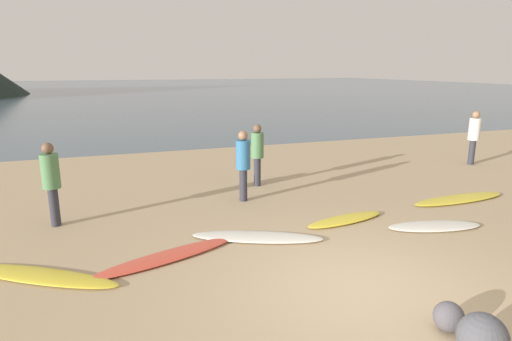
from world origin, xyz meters
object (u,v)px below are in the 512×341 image
(surfboard_3, at_px, (345,219))
(surfboard_1, at_px, (167,257))
(surfboard_0, at_px, (39,276))
(surfboard_2, at_px, (257,237))
(person_1, at_px, (51,178))
(person_2, at_px, (257,150))
(beach_rock_near, at_px, (449,317))
(surfboard_5, at_px, (459,199))
(beach_rock_far, at_px, (482,337))
(person_3, at_px, (474,133))
(surfboard_4, at_px, (434,226))
(person_0, at_px, (243,160))

(surfboard_3, bearing_deg, surfboard_1, 178.29)
(surfboard_0, xyz_separation_m, surfboard_2, (3.63, 0.31, 0.01))
(surfboard_2, distance_m, person_1, 4.24)
(person_2, distance_m, beach_rock_near, 6.99)
(surfboard_0, relative_size, person_2, 1.62)
(surfboard_5, bearing_deg, surfboard_0, -176.54)
(surfboard_3, distance_m, person_2, 3.45)
(surfboard_5, distance_m, beach_rock_far, 6.24)
(beach_rock_near, bearing_deg, person_3, 42.95)
(surfboard_1, distance_m, surfboard_2, 1.73)
(surfboard_0, bearing_deg, person_1, 122.43)
(beach_rock_near, bearing_deg, person_2, 89.68)
(surfboard_4, distance_m, surfboard_5, 2.25)
(surfboard_2, xyz_separation_m, person_2, (1.26, 3.49, 0.94))
(surfboard_3, relative_size, beach_rock_near, 5.21)
(surfboard_5, bearing_deg, person_2, 142.60)
(person_3, relative_size, beach_rock_near, 4.79)
(surfboard_5, height_order, person_0, person_0)
(surfboard_2, distance_m, person_3, 9.53)
(surfboard_2, xyz_separation_m, beach_rock_near, (1.22, -3.45, 0.14))
(surfboard_1, xyz_separation_m, person_1, (-1.89, 2.32, 0.96))
(surfboard_2, relative_size, person_0, 1.45)
(surfboard_3, distance_m, person_1, 5.98)
(surfboard_5, relative_size, person_3, 1.52)
(person_0, bearing_deg, surfboard_4, 32.91)
(surfboard_5, xyz_separation_m, person_3, (3.40, 2.98, 0.99))
(surfboard_4, xyz_separation_m, beach_rock_far, (-2.35, -3.33, 0.22))
(surfboard_0, relative_size, surfboard_4, 1.42)
(surfboard_2, height_order, beach_rock_far, beach_rock_far)
(surfboard_3, relative_size, beach_rock_far, 3.56)
(person_0, bearing_deg, beach_rock_far, -6.23)
(beach_rock_near, xyz_separation_m, beach_rock_far, (-0.06, -0.54, 0.08))
(surfboard_1, xyz_separation_m, surfboard_5, (7.08, 0.89, 0.00))
(surfboard_0, distance_m, surfboard_1, 1.93)
(surfboard_0, relative_size, person_3, 1.54)
(surfboard_1, xyz_separation_m, person_2, (2.96, 3.78, 0.94))
(person_2, bearing_deg, person_3, -70.40)
(surfboard_2, height_order, person_2, person_2)
(surfboard_3, bearing_deg, beach_rock_far, -111.96)
(beach_rock_far, bearing_deg, person_2, 89.23)
(person_2, relative_size, beach_rock_near, 4.55)
(surfboard_5, height_order, person_1, person_1)
(surfboard_2, xyz_separation_m, person_3, (8.78, 3.58, 0.99))
(surfboard_2, relative_size, surfboard_4, 1.29)
(surfboard_1, relative_size, person_3, 1.48)
(surfboard_0, relative_size, beach_rock_far, 5.03)
(surfboard_0, height_order, surfboard_1, surfboard_1)
(surfboard_1, height_order, surfboard_5, surfboard_5)
(beach_rock_far, bearing_deg, person_1, 128.28)
(surfboard_1, height_order, person_2, person_2)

